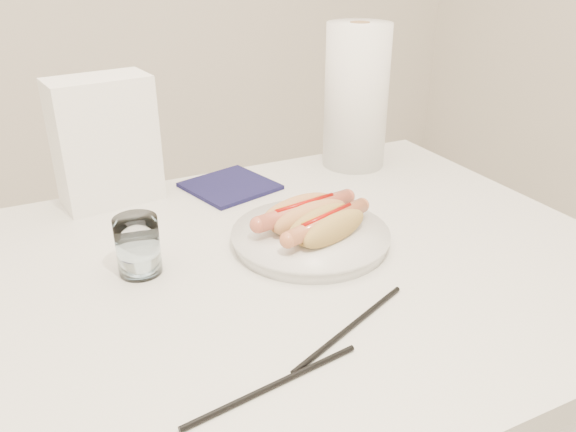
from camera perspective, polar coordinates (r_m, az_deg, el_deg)
name	(u,v)px	position (r m, az deg, el deg)	size (l,w,h in m)	color
table	(239,307)	(0.89, -4.87, -8.92)	(1.20, 0.80, 0.75)	silver
plate	(310,239)	(0.93, 2.24, -2.27)	(0.24, 0.24, 0.02)	silver
hotdog_left	(305,214)	(0.93, 1.68, 0.17)	(0.18, 0.09, 0.05)	tan
hotdog_right	(327,226)	(0.90, 3.87, -0.97)	(0.17, 0.11, 0.05)	tan
water_glass	(138,246)	(0.86, -14.64, -2.86)	(0.06, 0.06, 0.09)	white
chopstick_near	(274,385)	(0.66, -1.42, -16.39)	(0.01, 0.01, 0.23)	black
chopstick_far	(351,327)	(0.74, 6.23, -10.84)	(0.01, 0.01, 0.23)	black
napkin_box	(105,141)	(1.09, -17.66, 7.05)	(0.17, 0.10, 0.23)	white
navy_napkin	(230,186)	(1.14, -5.77, 2.97)	(0.15, 0.15, 0.01)	#14123B
paper_towel_roll	(356,97)	(1.23, 6.77, 11.64)	(0.13, 0.13, 0.30)	white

